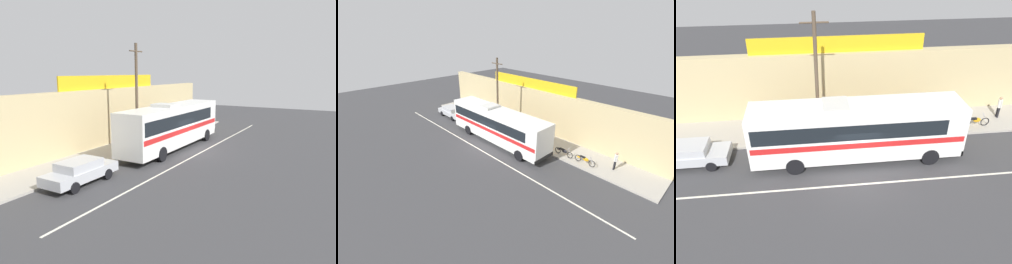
{
  "view_description": "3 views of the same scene",
  "coord_description": "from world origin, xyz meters",
  "views": [
    {
      "loc": [
        -22.39,
        -10.57,
        6.2
      ],
      "look_at": [
        -1.37,
        1.34,
        1.66
      ],
      "focal_mm": 34.41,
      "sensor_mm": 36.0,
      "label": 1
    },
    {
      "loc": [
        16.65,
        -12.85,
        11.3
      ],
      "look_at": [
        0.86,
        2.22,
        1.21
      ],
      "focal_mm": 24.55,
      "sensor_mm": 36.0,
      "label": 2
    },
    {
      "loc": [
        -2.56,
        -14.4,
        12.12
      ],
      "look_at": [
        -0.65,
        1.95,
        1.75
      ],
      "focal_mm": 35.12,
      "sensor_mm": 36.0,
      "label": 3
    }
  ],
  "objects": [
    {
      "name": "sidewalk_slab",
      "position": [
        0.0,
        5.2,
        0.07
      ],
      "size": [
        30.0,
        3.6,
        0.14
      ],
      "primitive_type": "cube",
      "color": "#A8A399",
      "rests_on": "ground_plane"
    },
    {
      "name": "motorcycle_black",
      "position": [
        8.87,
        4.2,
        0.57
      ],
      "size": [
        1.97,
        0.56,
        0.94
      ],
      "color": "black",
      "rests_on": "sidewalk_slab"
    },
    {
      "name": "ground_plane",
      "position": [
        0.0,
        0.0,
        0.0
      ],
      "size": [
        70.0,
        70.0,
        0.0
      ],
      "primitive_type": "plane",
      "color": "#3A3A3D"
    },
    {
      "name": "motorcycle_blue",
      "position": [
        6.77,
        4.09,
        0.57
      ],
      "size": [
        1.92,
        0.56,
        0.94
      ],
      "color": "black",
      "rests_on": "sidewalk_slab"
    },
    {
      "name": "pedestrian_far_left",
      "position": [
        11.07,
        5.24,
        1.1
      ],
      "size": [
        0.3,
        0.48,
        1.65
      ],
      "color": "black",
      "rests_on": "sidewalk_slab"
    },
    {
      "name": "utility_pole",
      "position": [
        -2.07,
        3.71,
        4.36
      ],
      "size": [
        1.6,
        0.22,
        8.17
      ],
      "color": "brown",
      "rests_on": "sidewalk_slab"
    },
    {
      "name": "storefront_facade",
      "position": [
        0.0,
        7.35,
        2.4
      ],
      "size": [
        30.0,
        0.7,
        4.8
      ],
      "primitive_type": "cube",
      "color": "tan",
      "rests_on": "ground_plane"
    },
    {
      "name": "parked_car",
      "position": [
        -9.78,
        2.21,
        0.74
      ],
      "size": [
        4.53,
        1.83,
        1.37
      ],
      "color": "#B7BABF",
      "rests_on": "ground_plane"
    },
    {
      "name": "intercity_bus",
      "position": [
        0.02,
        1.76,
        2.07
      ],
      "size": [
        12.4,
        2.66,
        3.78
      ],
      "color": "white",
      "rests_on": "ground_plane"
    },
    {
      "name": "road_center_stripe",
      "position": [
        0.0,
        -0.8,
        0.0
      ],
      "size": [
        30.0,
        0.14,
        0.01
      ],
      "primitive_type": "cube",
      "color": "silver",
      "rests_on": "ground_plane"
    },
    {
      "name": "storefront_billboard",
      "position": [
        -0.46,
        7.35,
        5.35
      ],
      "size": [
        11.96,
        0.12,
        1.1
      ],
      "primitive_type": "cube",
      "color": "gold",
      "rests_on": "storefront_facade"
    }
  ]
}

